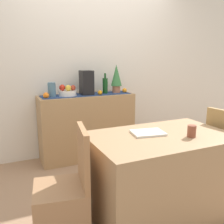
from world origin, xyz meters
The scene contains 20 objects.
ground_plane centered at (0.00, 0.00, -0.01)m, with size 6.40×6.40×0.02m, color #9E7A5E.
room_wall_rear centered at (0.00, 1.18, 1.35)m, with size 6.40×0.06×2.70m, color silver.
sideboard_console centered at (-0.22, 0.92, 0.45)m, with size 1.30×0.42×0.90m, color #A88258.
table_runner centered at (-0.22, 0.92, 0.90)m, with size 1.22×0.32×0.01m, color navy.
fruit_bowl centered at (-0.48, 0.92, 0.94)m, with size 0.23×0.23×0.07m, color white.
apple_rear centered at (-0.54, 0.95, 1.01)m, with size 0.08×0.08×0.08m, color red.
apple_upper centered at (-0.48, 0.88, 1.01)m, with size 0.08×0.08×0.08m, color gold.
apple_front centered at (-0.46, 0.94, 1.00)m, with size 0.06×0.06×0.06m, color #94B43A.
apple_left centered at (-0.41, 0.91, 1.01)m, with size 0.07×0.07×0.07m, color #AB3824.
wine_bottle centered at (0.06, 0.92, 1.01)m, with size 0.07×0.07×0.29m.
coffee_maker centered at (-0.21, 0.92, 1.06)m, with size 0.16×0.18×0.33m, color black.
ceramic_vase centered at (-0.68, 0.92, 0.99)m, with size 0.10×0.10×0.19m, color slate.
potted_plant centered at (0.23, 0.92, 1.12)m, with size 0.15×0.15×0.40m.
orange_loose_near_bowl centered at (-0.05, 0.83, 0.93)m, with size 0.06×0.06×0.06m, color orange.
orange_loose_mid centered at (-0.77, 0.85, 0.94)m, with size 0.08×0.08×0.08m, color orange.
orange_loose_end centered at (0.35, 0.89, 0.93)m, with size 0.07×0.07×0.07m, color orange.
dining_table centered at (-0.04, -0.59, 0.37)m, with size 1.25×0.79×0.74m, color #A4805B.
open_book centered at (-0.13, -0.50, 0.75)m, with size 0.28×0.21×0.02m, color white.
coffee_cup centered at (0.16, -0.73, 0.79)m, with size 0.07×0.07×0.10m, color brown.
chair_near_window centered at (-0.93, -0.59, 0.27)m, with size 0.46×0.46×0.90m.
Camera 1 is at (-1.30, -2.33, 1.42)m, focal length 40.32 mm.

